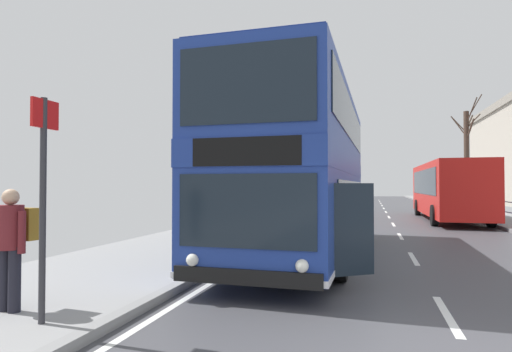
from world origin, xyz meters
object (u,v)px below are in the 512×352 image
object	(u,v)px
pedestrian_with_backpack	(13,239)
bare_tree_far_01	(467,157)
bus_stop_sign_near	(43,185)
background_bus_far_lane	(448,189)
double_decker_bus_main	(304,170)

from	to	relation	value
pedestrian_with_backpack	bare_tree_far_01	distance (m)	29.75
pedestrian_with_backpack	bus_stop_sign_near	distance (m)	1.14
background_bus_far_lane	bus_stop_sign_near	size ratio (longest dim) A/B	3.91
background_bus_far_lane	bare_tree_far_01	distance (m)	8.56
bus_stop_sign_near	bare_tree_far_01	distance (m)	29.72
double_decker_bus_main	bare_tree_far_01	distance (m)	22.41
double_decker_bus_main	pedestrian_with_backpack	size ratio (longest dim) A/B	6.38
pedestrian_with_backpack	double_decker_bus_main	bearing A→B (deg)	65.56
bus_stop_sign_near	bare_tree_far_01	size ratio (longest dim) A/B	0.35
double_decker_bus_main	bare_tree_far_01	size ratio (longest dim) A/B	1.34
double_decker_bus_main	bus_stop_sign_near	distance (m)	7.32
double_decker_bus_main	bare_tree_far_01	xyz separation A→B (m)	(8.20, 20.80, 1.56)
double_decker_bus_main	pedestrian_with_backpack	distance (m)	7.36
pedestrian_with_backpack	bare_tree_far_01	size ratio (longest dim) A/B	0.21
background_bus_far_lane	pedestrian_with_backpack	bearing A→B (deg)	-113.94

